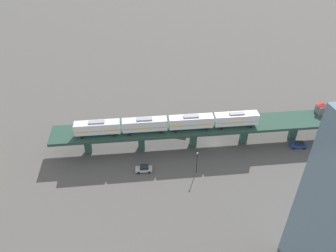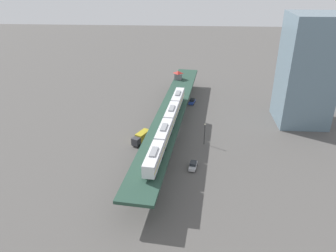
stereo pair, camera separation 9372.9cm
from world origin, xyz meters
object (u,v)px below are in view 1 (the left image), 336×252
Objects in this scene: signal_hut at (322,108)px; delivery_truck at (178,125)px; street_lamp at (197,161)px; street_car_blue at (299,145)px; subway_train at (168,123)px; street_car_silver at (144,169)px.

signal_hut is 42.75m from delivery_truck.
street_lamp is (-19.18, -0.13, 2.35)m from delivery_truck.
street_lamp is (-3.42, 31.83, 3.17)m from street_car_blue.
delivery_truck is (15.76, 31.96, 0.82)m from street_car_blue.
subway_train is 12.56m from delivery_truck.
street_lamp reaches higher than street_car_blue.
delivery_truck reaches higher than street_car_blue.
subway_train is at bearing -48.48° from street_car_silver.
subway_train is 10.58× the size of street_car_blue.
street_car_silver is (-7.20, 8.13, -8.55)m from subway_train.
street_lamp is at bearing -153.91° from subway_train.
subway_train is 7.17× the size of street_lamp.
delivery_truck is 1.07× the size of street_lamp.
delivery_truck is at bearing -30.98° from subway_train.
signal_hut is (-1.46, -46.08, -0.74)m from subway_train.
street_car_blue is at bearing -83.87° from street_lamp.
street_car_silver is at bearing 139.86° from delivery_truck.
delivery_truck is (8.49, -5.10, -7.72)m from subway_train.
signal_hut is 0.48× the size of delivery_truck.
delivery_truck is at bearing 63.75° from street_car_blue.
signal_hut is 0.77× the size of street_car_silver.
street_lamp is (-10.69, -5.23, -5.38)m from subway_train.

